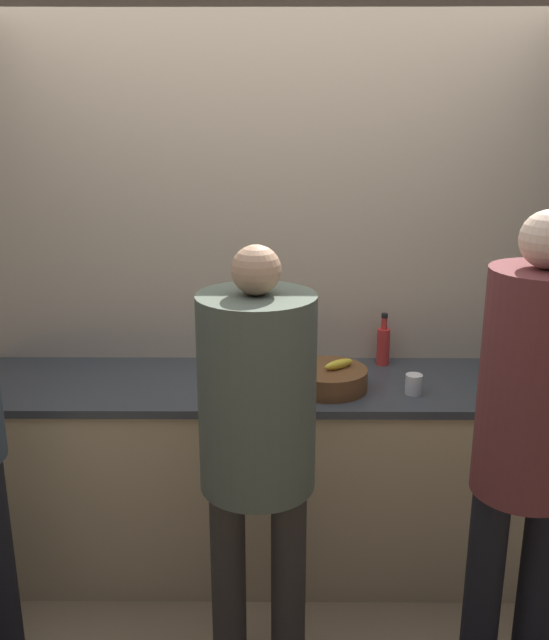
{
  "coord_description": "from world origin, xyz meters",
  "views": [
    {
      "loc": [
        0.02,
        -2.6,
        2.1
      ],
      "look_at": [
        0.0,
        0.15,
        1.27
      ],
      "focal_mm": 40.0,
      "sensor_mm": 36.0,
      "label": 1
    }
  ],
  "objects_px": {
    "person_center": "(257,426)",
    "utensil_crock": "(284,358)",
    "bottle_red": "(383,345)",
    "fruit_bowl": "(329,378)",
    "bottle_green": "(537,363)",
    "person_right": "(528,433)",
    "cup_white": "(414,384)"
  },
  "relations": [
    {
      "from": "bottle_red",
      "to": "bottle_green",
      "type": "bearing_deg",
      "value": -19.07
    },
    {
      "from": "bottle_green",
      "to": "cup_white",
      "type": "distance_m",
      "value": 0.58
    },
    {
      "from": "person_right",
      "to": "fruit_bowl",
      "type": "distance_m",
      "value": 0.96
    },
    {
      "from": "person_center",
      "to": "fruit_bowl",
      "type": "bearing_deg",
      "value": 64.1
    },
    {
      "from": "bottle_green",
      "to": "cup_white",
      "type": "xyz_separation_m",
      "value": [
        -0.57,
        -0.14,
        -0.05
      ]
    },
    {
      "from": "bottle_red",
      "to": "cup_white",
      "type": "xyz_separation_m",
      "value": [
        0.08,
        -0.36,
        -0.06
      ]
    },
    {
      "from": "person_center",
      "to": "utensil_crock",
      "type": "bearing_deg",
      "value": 83.22
    },
    {
      "from": "bottle_green",
      "to": "fruit_bowl",
      "type": "bearing_deg",
      "value": -174.75
    },
    {
      "from": "bottle_green",
      "to": "cup_white",
      "type": "relative_size",
      "value": 2.62
    },
    {
      "from": "fruit_bowl",
      "to": "bottle_red",
      "type": "bearing_deg",
      "value": 48.2
    },
    {
      "from": "person_center",
      "to": "bottle_green",
      "type": "height_order",
      "value": "person_center"
    },
    {
      "from": "person_right",
      "to": "bottle_green",
      "type": "distance_m",
      "value": 0.9
    },
    {
      "from": "person_center",
      "to": "cup_white",
      "type": "relative_size",
      "value": 19.16
    },
    {
      "from": "person_right",
      "to": "cup_white",
      "type": "xyz_separation_m",
      "value": [
        -0.24,
        0.7,
        -0.11
      ]
    },
    {
      "from": "bottle_red",
      "to": "person_center",
      "type": "bearing_deg",
      "value": -121.96
    },
    {
      "from": "utensil_crock",
      "to": "fruit_bowl",
      "type": "bearing_deg",
      "value": -48.45
    },
    {
      "from": "person_right",
      "to": "bottle_red",
      "type": "bearing_deg",
      "value": 106.85
    },
    {
      "from": "person_right",
      "to": "fruit_bowl",
      "type": "xyz_separation_m",
      "value": [
        -0.6,
        0.75,
        -0.11
      ]
    },
    {
      "from": "utensil_crock",
      "to": "bottle_green",
      "type": "xyz_separation_m",
      "value": [
        1.12,
        -0.13,
        0.03
      ]
    },
    {
      "from": "utensil_crock",
      "to": "bottle_green",
      "type": "height_order",
      "value": "utensil_crock"
    },
    {
      "from": "utensil_crock",
      "to": "cup_white",
      "type": "distance_m",
      "value": 0.61
    },
    {
      "from": "person_right",
      "to": "bottle_red",
      "type": "xyz_separation_m",
      "value": [
        -0.32,
        1.06,
        -0.06
      ]
    },
    {
      "from": "person_center",
      "to": "utensil_crock",
      "type": "relative_size",
      "value": 7.17
    },
    {
      "from": "utensil_crock",
      "to": "cup_white",
      "type": "xyz_separation_m",
      "value": [
        0.55,
        -0.27,
        -0.02
      ]
    },
    {
      "from": "fruit_bowl",
      "to": "bottle_red",
      "type": "distance_m",
      "value": 0.42
    },
    {
      "from": "cup_white",
      "to": "person_right",
      "type": "bearing_deg",
      "value": -71.03
    },
    {
      "from": "person_center",
      "to": "utensil_crock",
      "type": "distance_m",
      "value": 0.83
    },
    {
      "from": "fruit_bowl",
      "to": "person_center",
      "type": "bearing_deg",
      "value": -115.9
    },
    {
      "from": "utensil_crock",
      "to": "cup_white",
      "type": "bearing_deg",
      "value": -26.35
    },
    {
      "from": "person_right",
      "to": "bottle_green",
      "type": "bearing_deg",
      "value": 68.68
    },
    {
      "from": "person_center",
      "to": "fruit_bowl",
      "type": "height_order",
      "value": "person_center"
    },
    {
      "from": "utensil_crock",
      "to": "person_center",
      "type": "bearing_deg",
      "value": -96.78
    }
  ]
}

